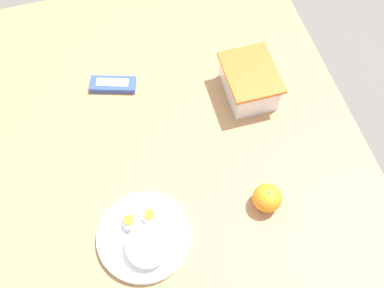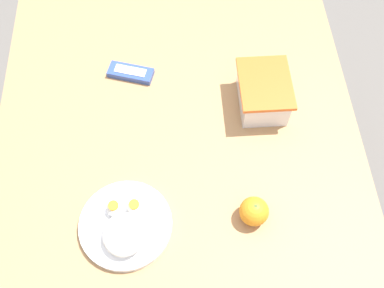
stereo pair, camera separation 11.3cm
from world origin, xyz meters
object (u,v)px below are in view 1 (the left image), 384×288
Objects in this scene: orange_fruit at (267,198)px; candy_bar at (113,84)px; food_container at (249,83)px; rice_plate at (144,238)px.

orange_fruit is 0.52× the size of candy_bar.
food_container is 0.33m from orange_fruit.
orange_fruit is 0.53m from candy_bar.
candy_bar is (-0.44, -0.29, -0.03)m from orange_fruit.
orange_fruit reaches higher than candy_bar.
candy_bar is (-0.12, -0.35, -0.03)m from food_container.
orange_fruit is at bearing 92.43° from rice_plate.
orange_fruit is 0.30m from rice_plate.
candy_bar is at bearing -146.72° from orange_fruit.
food_container is 1.27× the size of candy_bar.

